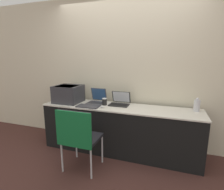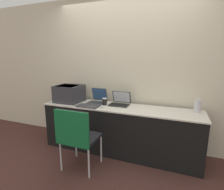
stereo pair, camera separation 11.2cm
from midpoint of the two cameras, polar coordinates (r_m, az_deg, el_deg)
The scene contains 11 objects.
ground_plane at distance 2.91m, azimuth 1.48°, elevation -20.21°, with size 14.00×14.00×0.00m, color #472823.
wall_back at distance 3.10m, azimuth 5.77°, elevation 7.30°, with size 8.00×0.05×2.60m.
table at distance 2.96m, azimuth 3.37°, elevation -11.11°, with size 2.56×0.57×0.78m.
printer at distance 3.20m, azimuth -12.80°, elevation 0.68°, with size 0.44×0.42×0.30m.
laptop_left at distance 3.08m, azimuth -3.80°, elevation -1.52°, with size 0.28×0.32×0.25m.
laptop_right at distance 2.94m, azimuth 3.68°, elevation -2.29°, with size 0.32×0.28×0.22m.
external_keyboard at distance 2.86m, azimuth -6.78°, elevation -3.61°, with size 0.36×0.18×0.02m.
coffee_cup at distance 2.93m, azimuth -1.32°, elevation -2.17°, with size 0.08×0.08×0.12m.
mouse at distance 2.77m, azimuth -2.17°, elevation -3.89°, with size 0.06×0.05×0.03m.
metal_pitcher at distance 2.84m, azimuth 27.19°, elevation -3.26°, with size 0.09×0.09×0.21m.
chair at distance 2.43m, azimuth -10.30°, elevation -12.10°, with size 0.50×0.44×0.91m.
Camera 2 is at (0.88, -2.30, 1.56)m, focal length 28.00 mm.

